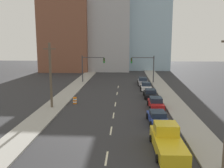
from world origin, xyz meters
TOP-DOWN VIEW (x-y plane):
  - sidewalk_left at (-8.49, 48.03)m, footprint 3.08×96.06m
  - sidewalk_right at (8.49, 48.03)m, footprint 3.08×96.06m
  - lane_stripe_at_7m at (0.00, 7.43)m, footprint 0.16×2.40m
  - lane_stripe_at_13m at (0.00, 13.46)m, footprint 0.16×2.40m
  - lane_stripe_at_19m at (0.00, 18.73)m, footprint 0.16×2.40m
  - lane_stripe_at_24m at (0.00, 24.15)m, footprint 0.16×2.40m
  - lane_stripe_at_31m at (0.00, 31.48)m, footprint 0.16×2.40m
  - lane_stripe_at_38m at (0.00, 37.69)m, footprint 0.16×2.40m
  - building_brick_left at (-16.37, 66.21)m, footprint 14.00×16.00m
  - building_office_center at (-3.54, 70.21)m, footprint 12.00×20.00m
  - building_glass_right at (8.33, 74.21)m, footprint 13.00×20.00m
  - traffic_signal_left at (-6.42, 42.66)m, footprint 5.03×0.35m
  - traffic_signal_right at (5.91, 42.66)m, footprint 5.03×0.35m
  - utility_pole_left_mid at (-8.50, 21.52)m, footprint 1.60×0.32m
  - traffic_barrel at (-5.88, 24.15)m, footprint 0.56×0.56m
  - pickup_truck_yellow at (4.95, 9.11)m, footprint 2.60×6.36m
  - sedan_blue at (5.03, 16.16)m, footprint 2.31×4.71m
  - sedan_red at (5.56, 22.34)m, footprint 2.12×4.40m
  - sedan_black at (5.46, 28.68)m, footprint 2.15×4.39m
  - sedan_white at (5.24, 34.99)m, footprint 2.16×4.24m
  - sedan_silver at (5.02, 40.56)m, footprint 2.11×4.71m

SIDE VIEW (x-z plane):
  - lane_stripe_at_7m at x=0.00m, z-range 0.00..0.01m
  - lane_stripe_at_13m at x=0.00m, z-range 0.00..0.01m
  - lane_stripe_at_19m at x=0.00m, z-range 0.00..0.01m
  - lane_stripe_at_24m at x=0.00m, z-range 0.00..0.01m
  - lane_stripe_at_31m at x=0.00m, z-range 0.00..0.01m
  - lane_stripe_at_38m at x=0.00m, z-range 0.00..0.01m
  - sidewalk_left at x=-8.49m, z-range 0.00..0.17m
  - sidewalk_right at x=8.49m, z-range 0.00..0.17m
  - traffic_barrel at x=-5.88m, z-range 0.00..0.95m
  - sedan_blue at x=5.03m, z-range -0.05..1.30m
  - sedan_black at x=5.46m, z-range -0.05..1.32m
  - sedan_white at x=5.24m, z-range -0.06..1.36m
  - sedan_red at x=5.56m, z-range -0.07..1.44m
  - sedan_silver at x=5.02m, z-range -0.06..1.45m
  - pickup_truck_yellow at x=4.95m, z-range -0.20..1.90m
  - traffic_signal_left at x=-6.42m, z-range 0.93..6.79m
  - traffic_signal_right at x=5.91m, z-range 0.93..6.79m
  - utility_pole_left_mid at x=-8.50m, z-range 0.12..8.90m
  - building_brick_left at x=-16.37m, z-range 0.00..20.52m
  - building_office_center at x=-3.54m, z-range 0.00..24.46m
  - building_glass_right at x=8.33m, z-range 0.00..35.04m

